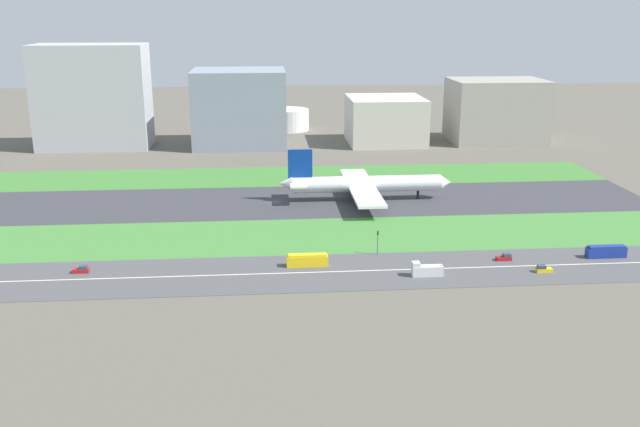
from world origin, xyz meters
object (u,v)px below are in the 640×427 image
Objects in this scene: traffic_light at (378,241)px; office_tower at (385,120)px; car_1 at (82,270)px; cargo_warehouse at (496,111)px; bus_0 at (606,252)px; car_0 at (505,257)px; terminal_building at (93,97)px; fuel_tank_west at (287,120)px; airliner at (362,184)px; hangar_building at (240,108)px; truck_1 at (426,270)px; bus_1 at (307,260)px; car_2 at (543,269)px.

office_tower is at bearing 79.48° from traffic_light.
cargo_warehouse is (175.51, 182.00, 15.61)m from car_1.
car_0 is at bearing 180.00° from bus_0.
fuel_tank_west is (100.58, 45.00, -19.96)m from terminal_building.
airliner is 117.62m from office_tower.
cargo_warehouse is (26.71, 182.00, 14.72)m from bus_0.
hangar_building is at bearing 121.22° from bus_0.
truck_1 is 193.53m from office_tower.
cargo_warehouse is (211.20, 0.00, -9.59)m from terminal_building.
fuel_tank_west is at bearing 110.29° from bus_0.
hangar_building is (-44.61, 174.01, 15.28)m from traffic_light.
car_1 is 61.91m from bus_1.
bus_0 is 148.80m from car_1.
bus_1 is (-31.59, 10.00, 0.15)m from truck_1.
car_2 is 0.61× the size of traffic_light.
bus_0 reaches higher than car_1.
airliner is 5.60× the size of bus_0.
car_2 is (126.13, -10.00, 0.00)m from car_1.
bus_1 is 184.36m from hangar_building.
terminal_building reaches higher than car_1.
hangar_building is at bearing 113.08° from airliner.
airliner is 75.18m from car_0.
airliner is at bearing 132.24° from bus_0.
traffic_light is (83.08, 7.99, 3.37)m from car_1.
traffic_light is (-65.72, 7.99, 2.47)m from bus_0.
traffic_light reaches higher than bus_1.
traffic_light is 211.80m from terminal_building.
traffic_light is at bearing -55.68° from terminal_building.
bus_0 is 213.57m from hangar_building.
bus_0 is 0.29× the size of office_tower.
truck_1 is 33.13m from bus_1.
bus_0 is 30.14m from car_0.
hangar_building is 77.27m from office_tower.
car_0 is at bearing 0.00° from car_1.
bus_1 is (-86.89, 0.00, 0.00)m from bus_0.
terminal_building is 74.45m from hangar_building.
bus_0 is 0.24× the size of hangar_building.
fuel_tank_west reaches higher than car_1.
bus_0 and bus_1 have the same top height.
bus_0 is 86.89m from bus_1.
hangar_building is (-48.59, 114.00, 13.34)m from airliner.
bus_1 is at bearing -17.57° from truck_1.
cargo_warehouse is (92.43, 174.01, 12.25)m from traffic_light.
traffic_light is 0.13× the size of terminal_building.
bus_0 is at bearing -169.75° from truck_1.
office_tower is (28.33, 114.00, 5.91)m from airliner.
cargo_warehouse is (137.04, 0.00, -3.04)m from hangar_building.
car_0 is 239.97m from terminal_building.
office_tower reaches higher than truck_1.
fuel_tank_west is at bearing 89.25° from bus_1.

